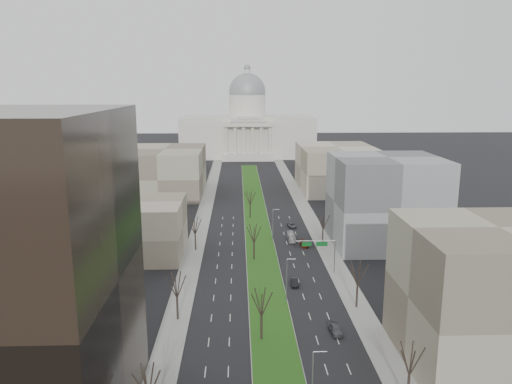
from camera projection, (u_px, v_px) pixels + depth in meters
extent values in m
plane|color=black|center=(256.00, 218.00, 163.52)|extent=(600.00, 600.00, 0.00)
cube|color=#999993|center=(256.00, 219.00, 162.53)|extent=(8.00, 222.00, 0.15)
cube|color=#1F4B14|center=(256.00, 218.00, 162.51)|extent=(7.70, 221.70, 0.06)
cube|color=gray|center=(197.00, 242.00, 138.47)|extent=(5.00, 330.00, 0.15)
cube|color=gray|center=(322.00, 240.00, 139.69)|extent=(5.00, 330.00, 0.15)
cube|color=beige|center=(247.00, 136.00, 307.60)|extent=(80.00, 40.00, 24.00)
cube|color=beige|center=(248.00, 157.00, 287.21)|extent=(30.00, 6.00, 4.00)
cube|color=beige|center=(248.00, 124.00, 283.24)|extent=(28.00, 5.00, 2.50)
cube|color=beige|center=(248.00, 121.00, 282.82)|extent=(20.00, 5.00, 1.80)
cube|color=beige|center=(248.00, 118.00, 282.49)|extent=(12.00, 5.00, 1.60)
cylinder|color=beige|center=(247.00, 107.00, 303.83)|extent=(22.00, 22.00, 14.00)
sphere|color=gray|center=(247.00, 92.00, 301.95)|extent=(22.00, 22.00, 22.00)
cylinder|color=beige|center=(247.00, 73.00, 299.65)|extent=(4.00, 4.00, 4.00)
sphere|color=gray|center=(247.00, 68.00, 299.02)|extent=(4.00, 4.00, 4.00)
cylinder|color=beige|center=(226.00, 140.00, 284.68)|extent=(2.00, 2.00, 16.00)
cylinder|color=beige|center=(235.00, 140.00, 284.86)|extent=(2.00, 2.00, 16.00)
cylinder|color=beige|center=(244.00, 140.00, 285.03)|extent=(2.00, 2.00, 16.00)
cylinder|color=beige|center=(253.00, 140.00, 285.21)|extent=(2.00, 2.00, 16.00)
cylinder|color=beige|center=(261.00, 140.00, 285.39)|extent=(2.00, 2.00, 16.00)
cylinder|color=beige|center=(270.00, 140.00, 285.56)|extent=(2.00, 2.00, 16.00)
cube|color=gray|center=(132.00, 228.00, 126.70)|extent=(26.00, 22.00, 14.00)
cube|color=#796E5D|center=(492.00, 296.00, 76.38)|extent=(26.00, 24.00, 22.00)
cube|color=slate|center=(385.00, 201.00, 134.84)|extent=(28.00, 26.00, 24.00)
cube|color=#796E5D|center=(165.00, 171.00, 199.50)|extent=(30.00, 40.00, 18.00)
cube|color=gray|center=(336.00, 168.00, 206.84)|extent=(30.00, 40.00, 18.00)
cylinder|color=black|center=(177.00, 309.00, 92.11)|extent=(0.40, 0.40, 4.32)
cylinder|color=black|center=(195.00, 243.00, 131.21)|extent=(0.40, 0.40, 4.22)
cylinder|color=black|center=(357.00, 297.00, 97.21)|extent=(0.40, 0.40, 4.42)
cylinder|color=black|center=(323.00, 237.00, 136.34)|extent=(0.40, 0.40, 4.03)
cylinder|color=black|center=(262.00, 328.00, 84.82)|extent=(0.40, 0.40, 4.32)
cylinder|color=black|center=(254.00, 252.00, 123.91)|extent=(0.40, 0.40, 4.32)
cylinder|color=black|center=(250.00, 212.00, 163.00)|extent=(0.40, 0.40, 4.32)
cylinder|color=gray|center=(312.00, 384.00, 64.99)|extent=(0.20, 0.20, 9.00)
cylinder|color=gray|center=(320.00, 352.00, 64.06)|extent=(1.80, 0.12, 0.12)
cylinder|color=gray|center=(287.00, 281.00, 99.19)|extent=(0.20, 0.20, 9.00)
cylinder|color=gray|center=(291.00, 259.00, 98.26)|extent=(1.80, 0.12, 0.12)
cylinder|color=gray|center=(273.00, 226.00, 138.28)|extent=(0.20, 0.20, 9.00)
cylinder|color=gray|center=(276.00, 210.00, 137.35)|extent=(1.80, 0.12, 0.12)
cylinder|color=gray|center=(335.00, 257.00, 114.39)|extent=(0.24, 0.24, 8.00)
cylinder|color=gray|center=(316.00, 241.00, 113.40)|extent=(9.00, 0.18, 0.18)
cube|color=#0C591E|center=(322.00, 244.00, 113.70)|extent=(2.60, 0.08, 1.00)
cube|color=#0C591E|center=(307.00, 244.00, 113.57)|extent=(2.20, 0.08, 1.00)
imported|color=#47494E|center=(335.00, 329.00, 87.42)|extent=(2.28, 4.81, 1.59)
imported|color=black|center=(295.00, 282.00, 108.45)|extent=(1.75, 4.48, 1.45)
imported|color=#631D0D|center=(304.00, 244.00, 134.75)|extent=(2.27, 4.69, 1.32)
imported|color=#434349|center=(292.00, 225.00, 152.82)|extent=(2.77, 4.90, 1.29)
imported|color=silver|center=(291.00, 237.00, 139.90)|extent=(1.75, 7.44, 2.07)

